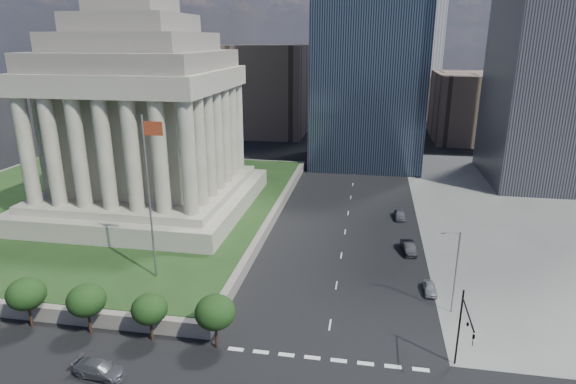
% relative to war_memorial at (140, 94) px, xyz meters
% --- Properties ---
extents(ground, '(500.00, 500.00, 0.00)m').
position_rel_war_memorial_xyz_m(ground, '(34.00, 52.00, -21.40)').
color(ground, black).
rests_on(ground, ground).
extents(plaza_terrace, '(66.00, 70.00, 1.80)m').
position_rel_war_memorial_xyz_m(plaza_terrace, '(-11.00, 2.00, -20.50)').
color(plaza_terrace, slate).
rests_on(plaza_terrace, ground).
extents(plaza_lawn, '(64.00, 68.00, 0.10)m').
position_rel_war_memorial_xyz_m(plaza_lawn, '(-11.00, 2.00, -19.55)').
color(plaza_lawn, '#1D3616').
rests_on(plaza_lawn, plaza_terrace).
extents(war_memorial, '(34.00, 34.00, 39.00)m').
position_rel_war_memorial_xyz_m(war_memorial, '(0.00, 0.00, 0.00)').
color(war_memorial, gray).
rests_on(war_memorial, plaza_lawn).
extents(flagpole, '(2.52, 0.24, 20.00)m').
position_rel_war_memorial_xyz_m(flagpole, '(12.17, -24.00, -8.29)').
color(flagpole, slate).
rests_on(flagpole, plaza_lawn).
extents(midrise_glass, '(26.00, 26.00, 60.00)m').
position_rel_war_memorial_xyz_m(midrise_glass, '(36.00, 47.00, 8.60)').
color(midrise_glass, black).
rests_on(midrise_glass, ground).
extents(building_filler_ne, '(20.00, 30.00, 20.00)m').
position_rel_war_memorial_xyz_m(building_filler_ne, '(66.00, 82.00, -11.40)').
color(building_filler_ne, brown).
rests_on(building_filler_ne, ground).
extents(building_filler_nw, '(24.00, 30.00, 28.00)m').
position_rel_war_memorial_xyz_m(building_filler_nw, '(4.00, 82.00, -7.40)').
color(building_filler_nw, brown).
rests_on(building_filler_nw, ground).
extents(traffic_signal_ne, '(0.30, 5.74, 8.00)m').
position_rel_war_memorial_xyz_m(traffic_signal_ne, '(46.50, -34.30, -16.15)').
color(traffic_signal_ne, black).
rests_on(traffic_signal_ne, ground).
extents(street_lamp_north, '(2.13, 0.22, 10.00)m').
position_rel_war_memorial_xyz_m(street_lamp_north, '(47.33, -23.00, -15.74)').
color(street_lamp_north, slate).
rests_on(street_lamp_north, ground).
extents(suv_grey, '(2.68, 5.33, 1.48)m').
position_rel_war_memorial_xyz_m(suv_grey, '(13.65, -40.07, -20.66)').
color(suv_grey, '#4C4E52').
rests_on(suv_grey, ground).
extents(parked_sedan_near, '(3.78, 1.59, 1.28)m').
position_rel_war_memorial_xyz_m(parked_sedan_near, '(45.50, -18.91, -20.76)').
color(parked_sedan_near, '#93969B').
rests_on(parked_sedan_near, ground).
extents(parked_sedan_mid, '(4.92, 2.36, 1.55)m').
position_rel_war_memorial_xyz_m(parked_sedan_mid, '(43.63, -7.23, -20.62)').
color(parked_sedan_mid, black).
rests_on(parked_sedan_mid, ground).
extents(parked_sedan_far, '(4.50, 1.95, 1.51)m').
position_rel_war_memorial_xyz_m(parked_sedan_far, '(43.00, 6.71, -20.64)').
color(parked_sedan_far, slate).
rests_on(parked_sedan_far, ground).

